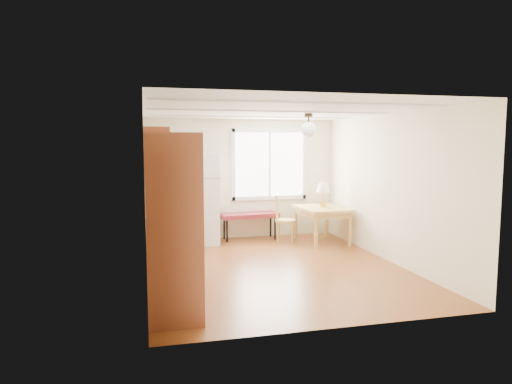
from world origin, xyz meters
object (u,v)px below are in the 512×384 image
object	(u,v)px
bench	(249,216)
chair	(281,215)
refrigerator	(200,198)
dining_table	(322,212)

from	to	relation	value
bench	chair	size ratio (longest dim) A/B	1.30
refrigerator	bench	xyz separation A→B (m)	(1.03, 0.10, -0.41)
refrigerator	bench	bearing A→B (deg)	11.08
dining_table	chair	size ratio (longest dim) A/B	1.26
chair	bench	bearing A→B (deg)	170.47
refrigerator	chair	size ratio (longest dim) A/B	1.89
bench	dining_table	distance (m)	1.49
refrigerator	chair	xyz separation A→B (m)	(1.61, -0.25, -0.36)
bench	chair	distance (m)	0.68
refrigerator	bench	world-z (taller)	refrigerator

